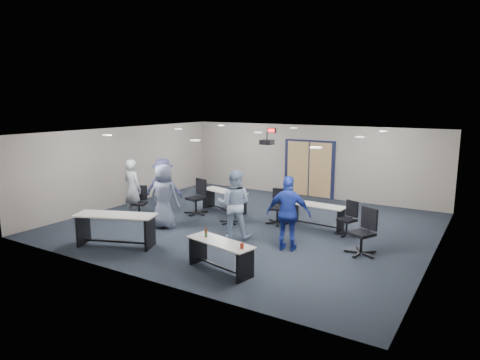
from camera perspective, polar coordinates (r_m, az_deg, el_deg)
The scene contains 25 objects.
floor at distance 12.65m, azimuth 1.20°, elevation -5.94°, with size 10.00×10.00×0.00m, color #1B202C.
back_wall at distance 16.33m, azimuth 9.26°, elevation 2.51°, with size 10.00×0.04×2.70m, color gray.
front_wall at distance 8.84m, azimuth -13.77°, elevation -4.41°, with size 10.00×0.04×2.70m, color gray.
left_wall at distance 15.45m, azimuth -14.99°, elevation 1.84°, with size 0.04×9.00×2.70m, color gray.
right_wall at distance 10.76m, azimuth 24.87°, elevation -2.45°, with size 0.04×9.00×2.70m, color gray.
ceiling at distance 12.16m, azimuth 1.25°, elevation 6.35°, with size 10.00×9.00×0.04m, color white.
double_door at distance 16.34m, azimuth 9.18°, elevation 1.45°, with size 2.00×0.07×2.20m.
exit_sign at distance 16.83m, azimuth 4.23°, elevation 6.62°, with size 0.32×0.07×0.18m.
ceiling_projector at distance 12.47m, azimuth 3.60°, elevation 5.07°, with size 0.35×0.32×0.37m.
ceiling_can_lights at distance 12.38m, azimuth 1.84°, elevation 6.28°, with size 6.24×5.74×0.02m, color white, non-canonical shape.
table_front_left at distance 11.12m, azimuth -16.24°, elevation -5.71°, with size 2.11×1.36×0.81m.
table_front_right at distance 9.19m, azimuth -2.64°, elevation -9.36°, with size 1.70×0.87×0.90m.
table_back_left at distance 14.04m, azimuth -2.14°, elevation -2.31°, with size 1.78×0.91×0.69m.
table_back_right at distance 12.46m, azimuth 10.21°, elevation -4.19°, with size 1.67×0.64×0.67m.
chair_back_a at distance 13.72m, azimuth -5.93°, elevation -2.26°, with size 0.71×0.71×1.12m, color black, non-canonical shape.
chair_back_b at distance 12.68m, azimuth -1.33°, elevation -3.68°, with size 0.60×0.60×0.95m, color black, non-canonical shape.
chair_back_c at distance 12.64m, azimuth 5.00°, elevation -3.58°, with size 0.64×0.64×1.03m, color black, non-canonical shape.
chair_back_d at distance 11.88m, azimuth 14.07°, elevation -5.01°, with size 0.59×0.59×0.94m, color black, non-canonical shape.
chair_loose_left at distance 13.60m, azimuth -13.32°, elevation -2.90°, with size 0.62×0.62×0.99m, color black, non-canonical shape.
chair_loose_right at distance 10.50m, azimuth 15.93°, elevation -6.66°, with size 0.70×0.70×1.11m, color black, non-canonical shape.
person_gray at distance 13.59m, azimuth -14.14°, elevation -1.13°, with size 0.67×0.44×1.83m, color #929BA0.
person_plaid at distance 12.32m, azimuth -10.11°, elevation -2.16°, with size 0.89×0.58×1.83m, color slate.
person_lightblue at distance 11.22m, azimuth -0.78°, elevation -3.24°, with size 0.89×0.69×1.83m, color #A5BCDB.
person_navy at distance 10.37m, azimuth 6.49°, elevation -4.46°, with size 1.07×0.45×1.83m, color navy.
person_back at distance 13.59m, azimuth -10.19°, elevation -0.99°, with size 1.18×0.68×1.82m, color navy.
Camera 1 is at (6.14, -10.46, 3.58)m, focal length 32.00 mm.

